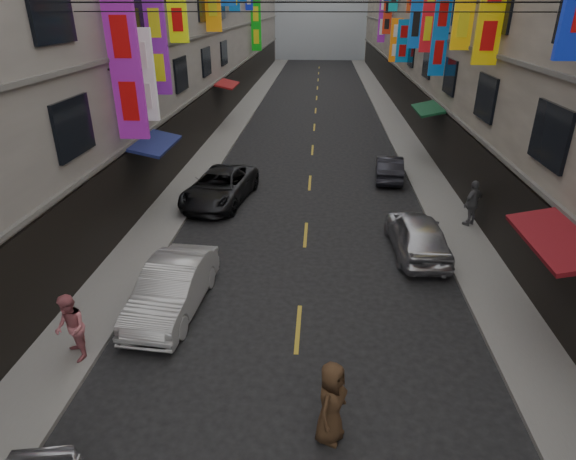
# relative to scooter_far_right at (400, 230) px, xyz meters

# --- Properties ---
(sidewalk_left) EXTENTS (2.00, 90.00, 0.12)m
(sidewalk_left) POSITION_rel_scooter_far_right_xyz_m (-9.56, 18.28, -0.38)
(sidewalk_left) COLOR slate
(sidewalk_left) RESTS_ON ground
(sidewalk_right) EXTENTS (2.00, 90.00, 0.12)m
(sidewalk_right) POSITION_rel_scooter_far_right_xyz_m (2.44, 18.28, -0.38)
(sidewalk_right) COLOR slate
(sidewalk_right) RESTS_ON ground
(street_awnings) EXTENTS (13.99, 35.20, 0.41)m
(street_awnings) POSITION_rel_scooter_far_right_xyz_m (-4.82, 2.28, 2.56)
(street_awnings) COLOR #154F20
(street_awnings) RESTS_ON ground
(lane_markings) EXTENTS (0.12, 80.20, 0.01)m
(lane_markings) POSITION_rel_scooter_far_right_xyz_m (-3.56, 15.28, -0.44)
(lane_markings) COLOR gold
(lane_markings) RESTS_ON ground
(scooter_far_right) EXTENTS (0.51, 1.80, 1.14)m
(scooter_far_right) POSITION_rel_scooter_far_right_xyz_m (0.00, 0.00, 0.00)
(scooter_far_right) COLOR black
(scooter_far_right) RESTS_ON ground
(car_left_mid) EXTENTS (1.87, 4.53, 1.46)m
(car_left_mid) POSITION_rel_scooter_far_right_xyz_m (-7.24, -5.03, 0.29)
(car_left_mid) COLOR silver
(car_left_mid) RESTS_ON ground
(car_left_far) EXTENTS (3.16, 5.47, 1.43)m
(car_left_far) POSITION_rel_scooter_far_right_xyz_m (-7.54, 3.49, 0.27)
(car_left_far) COLOR black
(car_left_far) RESTS_ON ground
(car_right_mid) EXTENTS (1.97, 4.44, 1.48)m
(car_right_mid) POSITION_rel_scooter_far_right_xyz_m (0.44, -0.95, 0.30)
(car_right_mid) COLOR silver
(car_right_mid) RESTS_ON ground
(car_right_far) EXTENTS (1.62, 3.80, 1.22)m
(car_right_far) POSITION_rel_scooter_far_right_xyz_m (0.44, 7.14, 0.17)
(car_right_far) COLOR #24242B
(car_right_far) RESTS_ON ground
(pedestrian_lfar) EXTENTS (1.01, 1.05, 1.79)m
(pedestrian_lfar) POSITION_rel_scooter_far_right_xyz_m (-9.04, -7.44, 0.57)
(pedestrian_lfar) COLOR #C86A72
(pedestrian_lfar) RESTS_ON sidewalk_left
(pedestrian_rfar) EXTENTS (1.23, 1.18, 1.86)m
(pedestrian_rfar) POSITION_rel_scooter_far_right_xyz_m (2.97, 1.42, 0.61)
(pedestrian_rfar) COLOR slate
(pedestrian_rfar) RESTS_ON sidewalk_right
(pedestrian_crossing) EXTENTS (0.95, 1.09, 1.87)m
(pedestrian_crossing) POSITION_rel_scooter_far_right_xyz_m (-2.73, -9.35, 0.50)
(pedestrian_crossing) COLOR #442D1B
(pedestrian_crossing) RESTS_ON ground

